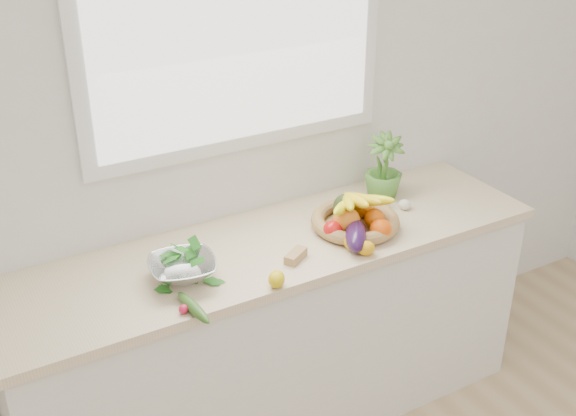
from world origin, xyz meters
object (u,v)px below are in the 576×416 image
eggplant (356,236)px  potted_herb (384,168)px  cucumber (193,307)px  fruit_basket (355,217)px  apple (333,231)px  colander_with_spinach (182,265)px

eggplant → potted_herb: bearing=40.8°
eggplant → cucumber: bearing=-172.3°
cucumber → potted_herb: potted_herb is taller
eggplant → fruit_basket: fruit_basket is taller
potted_herb → fruit_basket: 0.36m
apple → cucumber: apple is taller
apple → colander_with_spinach: (-0.63, 0.02, 0.02)m
fruit_basket → colander_with_spinach: fruit_basket is taller
fruit_basket → colander_with_spinach: 0.76m
eggplant → colander_with_spinach: size_ratio=0.77×
apple → potted_herb: 0.49m
colander_with_spinach → apple: bearing=-2.1°
fruit_basket → apple: bearing=-164.4°
potted_herb → fruit_basket: size_ratio=0.72×
eggplant → fruit_basket: bearing=57.0°
potted_herb → fruit_basket: potted_herb is taller
eggplant → colander_with_spinach: (-0.69, 0.11, 0.02)m
eggplant → colander_with_spinach: bearing=171.1°
cucumber → colander_with_spinach: 0.22m
eggplant → cucumber: 0.74m
potted_herb → fruit_basket: bearing=-145.8°
apple → eggplant: (0.05, -0.08, 0.00)m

